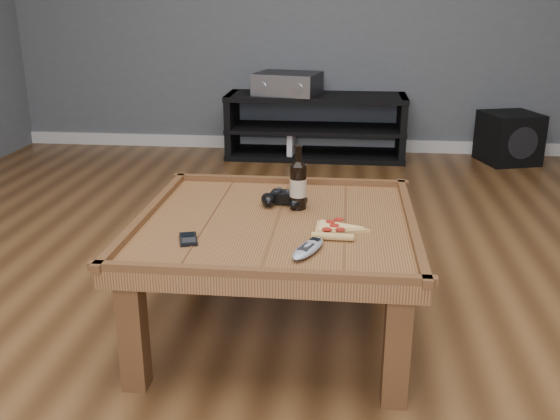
# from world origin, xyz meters

# --- Properties ---
(ground) EXTENTS (6.00, 6.00, 0.00)m
(ground) POSITION_xyz_m (0.00, 0.00, 0.00)
(ground) COLOR #472A14
(ground) RESTS_ON ground
(baseboard) EXTENTS (5.00, 0.02, 0.10)m
(baseboard) POSITION_xyz_m (0.00, 2.99, 0.05)
(baseboard) COLOR silver
(baseboard) RESTS_ON ground
(coffee_table) EXTENTS (1.03, 1.03, 0.48)m
(coffee_table) POSITION_xyz_m (0.00, 0.00, 0.39)
(coffee_table) COLOR #522C17
(coffee_table) RESTS_ON ground
(media_console) EXTENTS (1.40, 0.45, 0.50)m
(media_console) POSITION_xyz_m (0.00, 2.75, 0.25)
(media_console) COLOR black
(media_console) RESTS_ON ground
(beer_bottle) EXTENTS (0.06, 0.06, 0.25)m
(beer_bottle) POSITION_xyz_m (0.07, 0.15, 0.55)
(beer_bottle) COLOR black
(beer_bottle) RESTS_ON coffee_table
(game_controller) EXTENTS (0.21, 0.15, 0.06)m
(game_controller) POSITION_xyz_m (0.01, 0.18, 0.48)
(game_controller) COLOR black
(game_controller) RESTS_ON coffee_table
(pizza_slice) EXTENTS (0.16, 0.26, 0.03)m
(pizza_slice) POSITION_xyz_m (0.21, -0.09, 0.46)
(pizza_slice) COLOR tan
(pizza_slice) RESTS_ON coffee_table
(smartphone) EXTENTS (0.09, 0.12, 0.01)m
(smartphone) POSITION_xyz_m (-0.27, -0.23, 0.46)
(smartphone) COLOR black
(smartphone) RESTS_ON coffee_table
(remote_control) EXTENTS (0.13, 0.21, 0.03)m
(remote_control) POSITION_xyz_m (0.13, -0.29, 0.46)
(remote_control) COLOR gray
(remote_control) RESTS_ON coffee_table
(av_receiver) EXTENTS (0.55, 0.48, 0.16)m
(av_receiver) POSITION_xyz_m (-0.22, 2.74, 0.58)
(av_receiver) COLOR black
(av_receiver) RESTS_ON media_console
(subwoofer) EXTENTS (0.48, 0.48, 0.38)m
(subwoofer) POSITION_xyz_m (1.49, 2.75, 0.19)
(subwoofer) COLOR black
(subwoofer) RESTS_ON ground
(game_console) EXTENTS (0.11, 0.18, 0.21)m
(game_console) POSITION_xyz_m (-0.18, 2.64, 0.10)
(game_console) COLOR gray
(game_console) RESTS_ON ground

